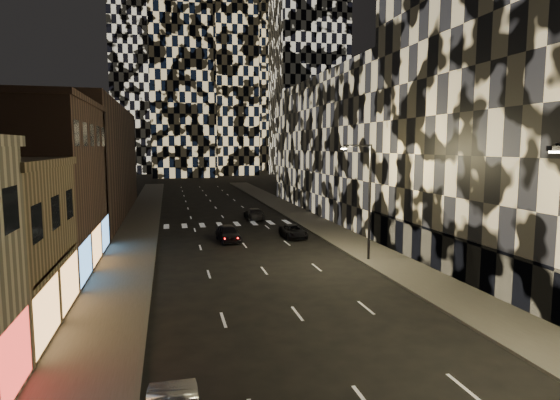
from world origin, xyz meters
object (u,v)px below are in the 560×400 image
car_dark_midlane (228,233)px  car_dark_rightlane (293,231)px  car_dark_oncoming (254,214)px  streetlight_far (367,194)px

car_dark_midlane → car_dark_rightlane: size_ratio=1.04×
car_dark_midlane → car_dark_oncoming: car_dark_midlane is taller
car_dark_oncoming → car_dark_rightlane: 12.28m
car_dark_rightlane → car_dark_oncoming: bearing=97.0°
streetlight_far → car_dark_oncoming: size_ratio=1.80×
car_dark_midlane → car_dark_oncoming: bearing=64.5°
streetlight_far → car_dark_rightlane: 11.88m
streetlight_far → car_dark_midlane: 14.73m
car_dark_midlane → car_dark_oncoming: 13.28m
car_dark_midlane → car_dark_rightlane: (6.51, 0.25, -0.17)m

